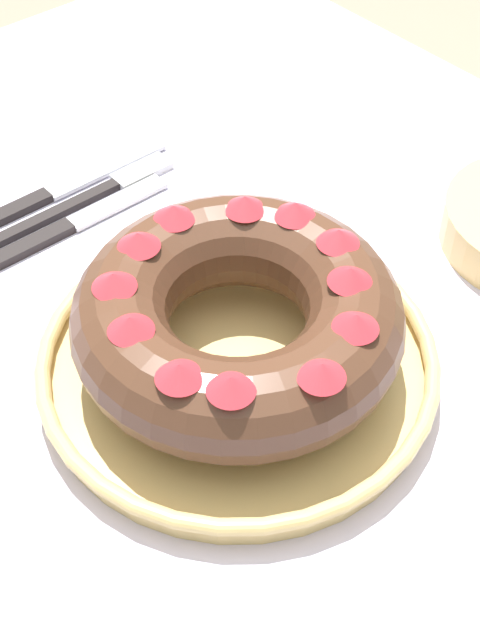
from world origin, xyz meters
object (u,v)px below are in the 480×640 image
at_px(serving_dish, 240,365).
at_px(cake_knife, 68,227).
at_px(fork, 90,196).
at_px(serving_knife, 45,197).
at_px(bundt_cake, 240,319).

height_order(serving_dish, cake_knife, serving_dish).
distance_m(fork, serving_knife, 0.04).
height_order(serving_dish, bundt_cake, bundt_cake).
bearing_deg(serving_knife, cake_knife, -8.91).
xyz_separation_m(serving_dish, bundt_cake, (0.00, -0.00, 0.05)).
distance_m(serving_dish, fork, 0.26).
bearing_deg(fork, serving_dish, -12.03).
height_order(bundt_cake, cake_knife, bundt_cake).
bearing_deg(cake_knife, serving_dish, 1.26).
height_order(serving_dish, fork, serving_dish).
bearing_deg(serving_knife, serving_dish, -0.99).
bearing_deg(cake_knife, serving_knife, 171.61).
xyz_separation_m(serving_dish, fork, (-0.26, 0.03, -0.01)).
relative_size(fork, cake_knife, 1.14).
xyz_separation_m(bundt_cake, fork, (-0.26, 0.03, -0.06)).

